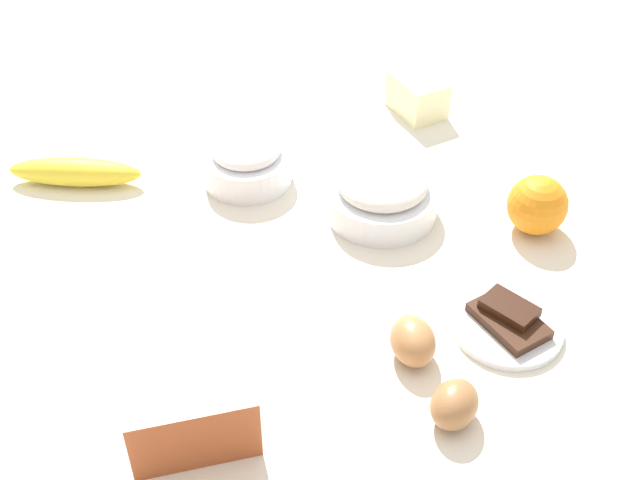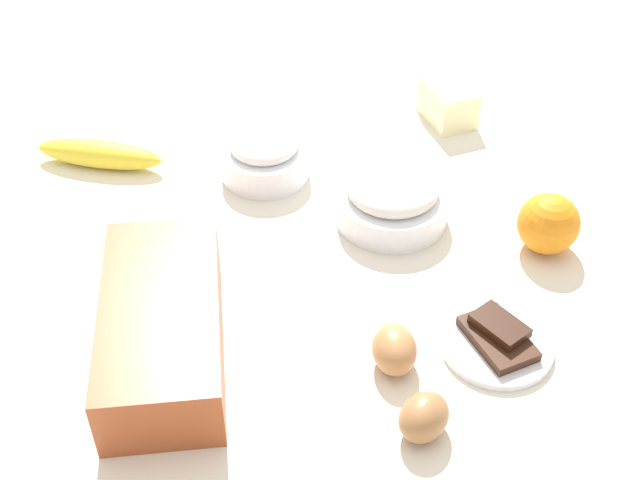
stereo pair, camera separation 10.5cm
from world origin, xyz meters
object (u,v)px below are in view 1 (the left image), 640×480
object	(u,v)px
butter_block	(417,95)
loaf_pan	(179,340)
orange_fruit	(537,205)
flour_bowl	(382,193)
egg_near_butter	(454,404)
banana	(75,172)
chocolate_plate	(508,323)
egg_beside_bowl	(413,341)
sugar_bowl	(247,161)

from	to	relation	value
butter_block	loaf_pan	bearing A→B (deg)	126.63
orange_fruit	flour_bowl	bearing A→B (deg)	57.62
loaf_pan	egg_near_butter	bearing A→B (deg)	-118.30
loaf_pan	banana	size ratio (longest dim) A/B	1.56
banana	egg_near_butter	xyz separation A→B (m)	(-0.57, -0.28, 0.00)
loaf_pan	chocolate_plate	xyz separation A→B (m)	(-0.10, -0.37, -0.03)
orange_fruit	egg_near_butter	size ratio (longest dim) A/B	1.31
orange_fruit	chocolate_plate	size ratio (longest dim) A/B	0.62
orange_fruit	butter_block	distance (m)	0.32
banana	butter_block	world-z (taller)	butter_block
loaf_pan	egg_beside_bowl	bearing A→B (deg)	-101.10
banana	butter_block	size ratio (longest dim) A/B	2.11
egg_beside_bowl	loaf_pan	bearing A→B (deg)	69.78
sugar_bowl	butter_block	world-z (taller)	sugar_bowl
flour_bowl	egg_beside_bowl	distance (m)	0.26
banana	egg_near_butter	size ratio (longest dim) A/B	3.10
sugar_bowl	egg_beside_bowl	size ratio (longest dim) A/B	1.90
egg_near_butter	chocolate_plate	world-z (taller)	egg_near_butter
banana	orange_fruit	bearing A→B (deg)	-122.31
flour_bowl	chocolate_plate	size ratio (longest dim) A/B	1.16
egg_near_butter	sugar_bowl	bearing A→B (deg)	6.60
flour_bowl	orange_fruit	size ratio (longest dim) A/B	1.89
butter_block	egg_beside_bowl	xyz separation A→B (m)	(-0.46, 0.25, -0.00)
loaf_pan	egg_near_butter	size ratio (longest dim) A/B	4.85
sugar_bowl	banana	distance (m)	0.24
banana	butter_block	distance (m)	0.54
sugar_bowl	banana	xyz separation A→B (m)	(0.09, 0.23, -0.01)
sugar_bowl	chocolate_plate	bearing A→B (deg)	-155.64
orange_fruit	sugar_bowl	bearing A→B (deg)	50.98
flour_bowl	sugar_bowl	distance (m)	0.20
butter_block	sugar_bowl	bearing A→B (deg)	102.12
chocolate_plate	egg_near_butter	bearing A→B (deg)	124.99
loaf_pan	egg_beside_bowl	world-z (taller)	loaf_pan
banana	egg_beside_bowl	bearing A→B (deg)	-149.19
loaf_pan	banana	world-z (taller)	loaf_pan
flour_bowl	sugar_bowl	size ratio (longest dim) A/B	1.19
banana	egg_beside_bowl	distance (m)	0.56
chocolate_plate	loaf_pan	bearing A→B (deg)	75.05
flour_bowl	egg_near_butter	size ratio (longest dim) A/B	2.47
butter_block	chocolate_plate	xyz separation A→B (m)	(-0.47, 0.13, -0.02)
egg_near_butter	chocolate_plate	distance (m)	0.15
banana	egg_near_butter	world-z (taller)	egg_near_butter
sugar_bowl	orange_fruit	xyz separation A→B (m)	(-0.25, -0.31, 0.01)
sugar_bowl	loaf_pan	bearing A→B (deg)	148.43
orange_fruit	butter_block	world-z (taller)	orange_fruit
egg_near_butter	egg_beside_bowl	world-z (taller)	egg_beside_bowl
loaf_pan	sugar_bowl	world-z (taller)	loaf_pan
sugar_bowl	butter_block	bearing A→B (deg)	-77.88
loaf_pan	banana	distance (m)	0.39
flour_bowl	banana	world-z (taller)	flour_bowl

